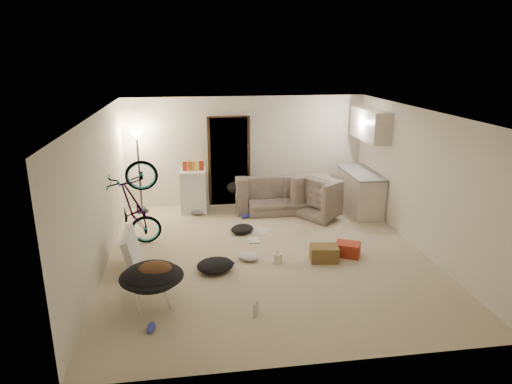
{
  "coord_description": "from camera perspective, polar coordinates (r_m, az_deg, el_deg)",
  "views": [
    {
      "loc": [
        -1.27,
        -7.28,
        3.42
      ],
      "look_at": [
        -0.12,
        0.6,
        0.99
      ],
      "focal_mm": 32.0,
      "sensor_mm": 36.0,
      "label": 1
    }
  ],
  "objects": [
    {
      "name": "wall_right",
      "position": [
        8.6,
        19.95,
        1.33
      ],
      "size": [
        0.02,
        6.0,
        2.5
      ],
      "primitive_type": "cube",
      "color": "white",
      "rests_on": "floor"
    },
    {
      "name": "saucer_chair",
      "position": [
        6.61,
        -12.87,
        -10.9
      ],
      "size": [
        0.89,
        0.89,
        0.63
      ],
      "color": "silver",
      "rests_on": "floor"
    },
    {
      "name": "door_trim",
      "position": [
        10.54,
        -3.38,
        3.79
      ],
      "size": [
        0.97,
        0.04,
        2.1
      ],
      "primitive_type": "cube",
      "color": "#332111",
      "rests_on": "floor"
    },
    {
      "name": "snack_box_3",
      "position": [
        10.13,
        -6.84,
        3.04
      ],
      "size": [
        0.1,
        0.08,
        0.3
      ],
      "primitive_type": "cube",
      "rotation": [
        0.0,
        0.0,
        0.07
      ],
      "color": "#A52F18",
      "rests_on": "mini_fridge"
    },
    {
      "name": "drink_case_a",
      "position": [
        7.96,
        8.51,
        -7.6
      ],
      "size": [
        0.51,
        0.4,
        0.27
      ],
      "primitive_type": "cube",
      "rotation": [
        0.0,
        0.0,
        -0.15
      ],
      "color": "brown",
      "rests_on": "floor"
    },
    {
      "name": "snack_box_1",
      "position": [
        10.12,
        -8.2,
        2.98
      ],
      "size": [
        0.11,
        0.08,
        0.3
      ],
      "primitive_type": "cube",
      "rotation": [
        0.0,
        0.0,
        -0.09
      ],
      "color": "#BF5A17",
      "rests_on": "mini_fridge"
    },
    {
      "name": "book_blue",
      "position": [
        7.87,
        -3.9,
        -8.69
      ],
      "size": [
        0.32,
        0.35,
        0.03
      ],
      "primitive_type": "cube",
      "rotation": [
        0.0,
        0.0,
        0.5
      ],
      "color": "#3240B6",
      "rests_on": "floor"
    },
    {
      "name": "ceiling",
      "position": [
        7.45,
        1.58,
        9.97
      ],
      "size": [
        5.5,
        6.0,
        0.02
      ],
      "primitive_type": "cube",
      "color": "white",
      "rests_on": "wall_back"
    },
    {
      "name": "snack_box_2",
      "position": [
        10.13,
        -7.52,
        3.01
      ],
      "size": [
        0.12,
        0.1,
        0.3
      ],
      "primitive_type": "cube",
      "rotation": [
        0.0,
        0.0,
        0.29
      ],
      "color": "yellow",
      "rests_on": "mini_fridge"
    },
    {
      "name": "kitchen_counter",
      "position": [
        10.43,
        12.84,
        -0.06
      ],
      "size": [
        0.6,
        1.5,
        0.88
      ],
      "primitive_type": "cube",
      "color": "beige",
      "rests_on": "floor"
    },
    {
      "name": "clothes_lump_b",
      "position": [
        9.09,
        -1.74,
        -4.63
      ],
      "size": [
        0.63,
        0.62,
        0.15
      ],
      "primitive_type": "ellipsoid",
      "rotation": [
        0.0,
        0.0,
        0.68
      ],
      "color": "black",
      "rests_on": "floor"
    },
    {
      "name": "shoe_2",
      "position": [
        6.25,
        -12.99,
        -16.17
      ],
      "size": [
        0.13,
        0.25,
        0.09
      ],
      "primitive_type": "ellipsoid",
      "rotation": [
        0.0,
        0.0,
        1.41
      ],
      "color": "#3240B6",
      "rests_on": "floor"
    },
    {
      "name": "wall_back",
      "position": [
        10.59,
        -1.27,
        5.16
      ],
      "size": [
        5.5,
        0.02,
        2.5
      ],
      "primitive_type": "cube",
      "color": "white",
      "rests_on": "floor"
    },
    {
      "name": "bicycle",
      "position": [
        8.61,
        -14.69,
        -3.85
      ],
      "size": [
        1.72,
        0.84,
        0.97
      ],
      "primitive_type": "imported",
      "rotation": [
        0.0,
        -0.17,
        1.64
      ],
      "color": "black",
      "rests_on": "floor"
    },
    {
      "name": "sofa_drape",
      "position": [
        10.2,
        -2.1,
        0.57
      ],
      "size": [
        0.64,
        0.56,
        0.28
      ],
      "primitive_type": "ellipsoid",
      "rotation": [
        0.0,
        0.0,
        -0.2
      ],
      "color": "black",
      "rests_on": "sofa"
    },
    {
      "name": "book_asset",
      "position": [
        6.34,
        -0.3,
        -15.56
      ],
      "size": [
        0.26,
        0.24,
        0.02
      ],
      "primitive_type": "imported",
      "rotation": [
        0.0,
        0.0,
        1.0
      ],
      "color": "#A52F18",
      "rests_on": "floor"
    },
    {
      "name": "wall_left",
      "position": [
        7.74,
        -19.06,
        -0.24
      ],
      "size": [
        0.02,
        6.0,
        2.5
      ],
      "primitive_type": "cube",
      "color": "white",
      "rests_on": "floor"
    },
    {
      "name": "drink_case_b",
      "position": [
        8.22,
        11.4,
        -7.04
      ],
      "size": [
        0.51,
        0.46,
        0.24
      ],
      "primitive_type": "cube",
      "rotation": [
        0.0,
        0.0,
        -0.47
      ],
      "color": "#A52F18",
      "rests_on": "floor"
    },
    {
      "name": "clothes_lump_a",
      "position": [
        7.57,
        -5.12,
        -9.1
      ],
      "size": [
        0.72,
        0.65,
        0.2
      ],
      "primitive_type": "ellipsoid",
      "rotation": [
        0.0,
        0.0,
        0.24
      ],
      "color": "black",
      "rests_on": "floor"
    },
    {
      "name": "clothes_lump_c",
      "position": [
        7.95,
        -0.93,
        -8.05
      ],
      "size": [
        0.49,
        0.49,
        0.12
      ],
      "primitive_type": "ellipsoid",
      "rotation": [
        0.0,
        0.0,
        -0.8
      ],
      "color": "silver",
      "rests_on": "floor"
    },
    {
      "name": "armchair",
      "position": [
        10.13,
        8.77,
        -1.04
      ],
      "size": [
        1.27,
        1.3,
        0.64
      ],
      "primitive_type": "imported",
      "rotation": [
        0.0,
        0.0,
        2.18
      ],
      "color": "#353D35",
      "rests_on": "floor"
    },
    {
      "name": "tv_box",
      "position": [
        7.85,
        -15.27,
        -7.01
      ],
      "size": [
        0.25,
        0.93,
        0.62
      ],
      "primitive_type": "cube",
      "rotation": [
        0.0,
        -0.21,
        0.02
      ],
      "color": "silver",
      "rests_on": "floor"
    },
    {
      "name": "sofa",
      "position": [
        10.41,
        3.11,
        -0.45
      ],
      "size": [
        2.1,
        0.84,
        0.61
      ],
      "primitive_type": "imported",
      "rotation": [
        0.0,
        0.0,
        3.15
      ],
      "color": "#353D35",
      "rests_on": "floor"
    },
    {
      "name": "shoe_0",
      "position": [
        9.87,
        -1.28,
        -3.03
      ],
      "size": [
        0.26,
        0.19,
        0.09
      ],
      "primitive_type": "ellipsoid",
      "rotation": [
        0.0,
        0.0,
        0.44
      ],
      "color": "#3240B6",
      "rests_on": "floor"
    },
    {
      "name": "wall_front",
      "position": [
        4.96,
        7.49,
        -9.12
      ],
      "size": [
        5.5,
        0.02,
        2.5
      ],
      "primitive_type": "cube",
      "color": "white",
      "rests_on": "floor"
    },
    {
      "name": "book_white",
      "position": [
        8.7,
        -0.26,
        -6.07
      ],
      "size": [
        0.22,
        0.28,
        0.03
      ],
      "primitive_type": "cube",
      "rotation": [
        0.0,
        0.0,
        -0.03
      ],
      "color": "silver",
      "rests_on": "floor"
    },
    {
      "name": "kitchen_uppers",
      "position": [
        10.15,
        14.09,
        8.15
      ],
      "size": [
        0.38,
        1.4,
        0.65
      ],
      "primitive_type": "cube",
      "color": "beige",
      "rests_on": "wall_right"
    },
    {
      "name": "snack_box_0",
      "position": [
        10.13,
        -8.87,
        2.95
      ],
      "size": [
        0.11,
        0.08,
        0.3
      ],
      "primitive_type": "cube",
      "rotation": [
        0.0,
        0.0,
        0.09
      ],
      "color": "#A52F18",
      "rests_on": "mini_fridge"
    },
    {
      "name": "counter_top",
      "position": [
        10.3,
        13.01,
        2.39
      ],
      "size": [
        0.64,
        1.54,
        0.04
      ],
      "primitive_type": "cube",
      "color": "gray",
      "rests_on": "kitchen_counter"
    },
    {
      "name": "floor_lamp",
      "position": [
        10.22,
        -14.53,
        4.5
      ],
      "size": [
        0.28,
        0.28,
        1.81
      ],
      "color": "black",
      "rests_on": "floor"
    },
    {
      "name": "mini_fridge",
      "position": [
        10.26,
        -7.79,
        0.14
      ],
      "size": [
        0.59,
        0.59,
        0.95
      ],
      "primitive_type": "cube",
      "rotation": [
        0.0,
        0.0,
        -0.05
      ],
      "color": "white",
      "rests_on": "floor"
    },
    {
      "name": "doorway",
      "position": [
        10.56,
        -3.39,
        3.82
      ],
      "size": [
        0.85,
        0.1,
        2.04
      ],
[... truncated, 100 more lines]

